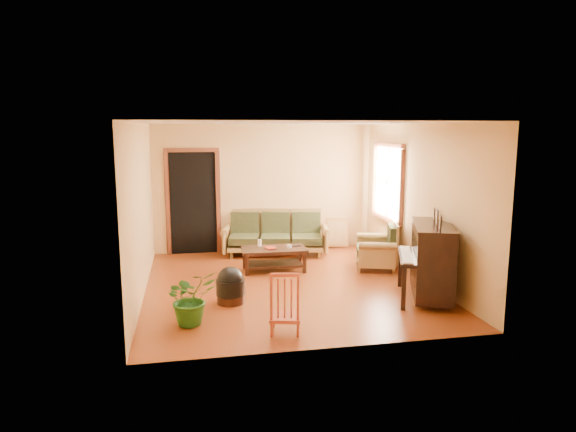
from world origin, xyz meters
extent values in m
plane|color=#60240C|center=(0.00, 0.00, 0.00)|extent=(5.00, 5.00, 0.00)
cube|color=black|center=(-1.45, 2.48, 1.02)|extent=(1.08, 0.16, 2.05)
cube|color=white|center=(2.21, 1.30, 1.50)|extent=(0.12, 1.36, 1.46)
cube|color=olive|center=(0.15, 2.00, 0.44)|extent=(2.19, 1.23, 0.89)
cube|color=black|center=(-0.07, 0.87, 0.21)|extent=(1.15, 0.65, 0.41)
cube|color=olive|center=(1.76, 0.66, 0.43)|extent=(1.03, 1.06, 0.86)
cube|color=black|center=(1.96, -1.11, 0.57)|extent=(1.17, 1.47, 1.14)
cylinder|color=black|center=(-0.98, -0.71, 0.20)|extent=(0.49, 0.49, 0.40)
cube|color=maroon|center=(-0.40, -1.93, 0.40)|extent=(0.46, 0.49, 0.80)
cube|color=#B27C3B|center=(1.54, 2.41, 0.33)|extent=(0.50, 0.22, 0.66)
cylinder|color=#365AA2|center=(2.04, 2.18, 0.14)|extent=(0.27, 0.27, 0.28)
imported|color=#1E5518|center=(-1.55, -1.43, 0.36)|extent=(0.81, 0.77, 0.71)
imported|color=maroon|center=(-0.22, 0.81, 0.42)|extent=(0.22, 0.26, 0.02)
cylinder|color=white|center=(-0.30, 1.06, 0.47)|extent=(0.09, 0.09, 0.12)
cylinder|color=white|center=(0.20, 0.82, 0.44)|extent=(0.10, 0.10, 0.05)
cube|color=black|center=(0.35, 0.92, 0.42)|extent=(0.17, 0.08, 0.02)
camera|label=1|loc=(-1.53, -7.90, 2.52)|focal=32.00mm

